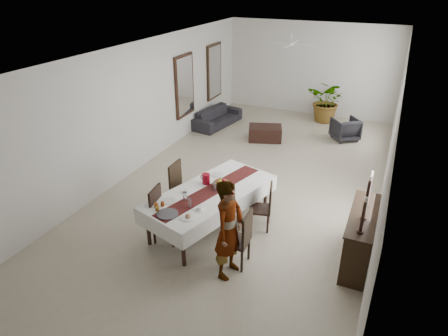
% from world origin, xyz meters
% --- Properties ---
extents(floor, '(6.00, 12.00, 0.00)m').
position_xyz_m(floor, '(0.00, 0.00, 0.00)').
color(floor, '#B2A78D').
rests_on(floor, ground).
extents(ceiling, '(6.00, 12.00, 0.02)m').
position_xyz_m(ceiling, '(0.00, 0.00, 3.20)').
color(ceiling, silver).
rests_on(ceiling, wall_back).
extents(wall_back, '(6.00, 0.02, 3.20)m').
position_xyz_m(wall_back, '(0.00, 6.00, 1.60)').
color(wall_back, silver).
rests_on(wall_back, floor).
extents(wall_front, '(6.00, 0.02, 3.20)m').
position_xyz_m(wall_front, '(0.00, -6.00, 1.60)').
color(wall_front, silver).
rests_on(wall_front, floor).
extents(wall_left, '(0.02, 12.00, 3.20)m').
position_xyz_m(wall_left, '(-3.00, 0.00, 1.60)').
color(wall_left, silver).
rests_on(wall_left, floor).
extents(wall_right, '(0.02, 12.00, 3.20)m').
position_xyz_m(wall_right, '(3.00, 0.00, 1.60)').
color(wall_right, silver).
rests_on(wall_right, floor).
extents(dining_table_top, '(1.78, 2.78, 0.05)m').
position_xyz_m(dining_table_top, '(-0.09, -2.00, 0.78)').
color(dining_table_top, black).
rests_on(dining_table_top, table_leg_fl).
extents(table_leg_fl, '(0.09, 0.09, 0.75)m').
position_xyz_m(table_leg_fl, '(-0.90, -3.04, 0.38)').
color(table_leg_fl, black).
rests_on(table_leg_fl, floor).
extents(table_leg_fr, '(0.09, 0.09, 0.75)m').
position_xyz_m(table_leg_fr, '(0.00, -3.31, 0.38)').
color(table_leg_fr, black).
rests_on(table_leg_fr, floor).
extents(table_leg_bl, '(0.09, 0.09, 0.75)m').
position_xyz_m(table_leg_bl, '(-0.18, -0.69, 0.38)').
color(table_leg_bl, black).
rests_on(table_leg_bl, floor).
extents(table_leg_br, '(0.09, 0.09, 0.75)m').
position_xyz_m(table_leg_br, '(0.72, -0.97, 0.38)').
color(table_leg_br, black).
rests_on(table_leg_br, floor).
extents(tablecloth_top, '(2.02, 3.02, 0.01)m').
position_xyz_m(tablecloth_top, '(-0.09, -2.00, 0.81)').
color(tablecloth_top, white).
rests_on(tablecloth_top, dining_table_top).
extents(tablecloth_drape_left, '(0.82, 2.66, 0.32)m').
position_xyz_m(tablecloth_drape_left, '(-0.69, -1.82, 0.66)').
color(tablecloth_drape_left, white).
rests_on(tablecloth_drape_left, dining_table_top).
extents(tablecloth_drape_right, '(0.82, 2.66, 0.32)m').
position_xyz_m(tablecloth_drape_right, '(0.51, -2.19, 0.66)').
color(tablecloth_drape_right, white).
rests_on(tablecloth_drape_right, dining_table_top).
extents(tablecloth_drape_near, '(1.22, 0.38, 0.32)m').
position_xyz_m(tablecloth_drape_near, '(-0.49, -3.33, 0.66)').
color(tablecloth_drape_near, white).
rests_on(tablecloth_drape_near, dining_table_top).
extents(tablecloth_drape_far, '(1.22, 0.38, 0.32)m').
position_xyz_m(tablecloth_drape_far, '(0.31, -0.68, 0.66)').
color(tablecloth_drape_far, white).
rests_on(tablecloth_drape_far, dining_table_top).
extents(table_runner, '(1.14, 2.68, 0.00)m').
position_xyz_m(table_runner, '(-0.09, -2.00, 0.82)').
color(table_runner, maroon).
rests_on(table_runner, tablecloth_top).
extents(red_pitcher, '(0.20, 0.20, 0.21)m').
position_xyz_m(red_pitcher, '(-0.30, -1.77, 0.93)').
color(red_pitcher, maroon).
rests_on(red_pitcher, tablecloth_top).
extents(pitcher_handle, '(0.13, 0.06, 0.13)m').
position_xyz_m(pitcher_handle, '(-0.39, -1.75, 0.93)').
color(pitcher_handle, maroon).
rests_on(pitcher_handle, red_pitcher).
extents(wine_glass_near, '(0.08, 0.08, 0.18)m').
position_xyz_m(wine_glass_near, '(-0.17, -2.71, 0.91)').
color(wine_glass_near, silver).
rests_on(wine_glass_near, tablecloth_top).
extents(wine_glass_mid, '(0.08, 0.08, 0.18)m').
position_xyz_m(wine_glass_mid, '(-0.37, -2.54, 0.91)').
color(wine_glass_mid, silver).
rests_on(wine_glass_mid, tablecloth_top).
extents(wine_glass_far, '(0.08, 0.08, 0.18)m').
position_xyz_m(wine_glass_far, '(-0.02, -1.97, 0.91)').
color(wine_glass_far, silver).
rests_on(wine_glass_far, tablecloth_top).
extents(teacup_right, '(0.10, 0.10, 0.06)m').
position_xyz_m(teacup_right, '(0.03, -2.72, 0.85)').
color(teacup_right, white).
rests_on(teacup_right, saucer_right).
extents(saucer_right, '(0.16, 0.16, 0.01)m').
position_xyz_m(saucer_right, '(0.03, -2.72, 0.82)').
color(saucer_right, white).
rests_on(saucer_right, tablecloth_top).
extents(teacup_left, '(0.10, 0.10, 0.06)m').
position_xyz_m(teacup_left, '(-0.51, -2.27, 0.85)').
color(teacup_left, white).
rests_on(teacup_left, saucer_left).
extents(saucer_left, '(0.16, 0.16, 0.01)m').
position_xyz_m(saucer_left, '(-0.51, -2.27, 0.82)').
color(saucer_left, silver).
rests_on(saucer_left, tablecloth_top).
extents(plate_near_right, '(0.26, 0.26, 0.02)m').
position_xyz_m(plate_near_right, '(-0.03, -3.03, 0.83)').
color(plate_near_right, white).
rests_on(plate_near_right, tablecloth_top).
extents(bread_near_right, '(0.10, 0.10, 0.10)m').
position_xyz_m(bread_near_right, '(-0.03, -3.03, 0.86)').
color(bread_near_right, tan).
rests_on(bread_near_right, plate_near_right).
extents(plate_near_left, '(0.26, 0.26, 0.02)m').
position_xyz_m(plate_near_left, '(-0.63, -2.68, 0.83)').
color(plate_near_left, silver).
rests_on(plate_near_left, tablecloth_top).
extents(plate_far_left, '(0.26, 0.26, 0.02)m').
position_xyz_m(plate_far_left, '(-0.25, -1.34, 0.83)').
color(plate_far_left, silver).
rests_on(plate_far_left, tablecloth_top).
extents(serving_tray, '(0.39, 0.39, 0.02)m').
position_xyz_m(serving_tray, '(-0.42, -3.08, 0.83)').
color(serving_tray, '#444349').
rests_on(serving_tray, tablecloth_top).
extents(jam_jar_a, '(0.07, 0.07, 0.08)m').
position_xyz_m(jam_jar_a, '(-0.66, -3.05, 0.86)').
color(jam_jar_a, '#885913').
rests_on(jam_jar_a, tablecloth_top).
extents(jam_jar_b, '(0.07, 0.07, 0.08)m').
position_xyz_m(jam_jar_b, '(-0.74, -2.95, 0.86)').
color(jam_jar_b, '#8D4014').
rests_on(jam_jar_b, tablecloth_top).
extents(jam_jar_c, '(0.07, 0.07, 0.08)m').
position_xyz_m(jam_jar_c, '(-0.66, -2.87, 0.86)').
color(jam_jar_c, '#923F15').
rests_on(jam_jar_c, tablecloth_top).
extents(fruit_basket, '(0.32, 0.32, 0.11)m').
position_xyz_m(fruit_basket, '(0.04, -1.76, 0.87)').
color(fruit_basket, brown).
rests_on(fruit_basket, tablecloth_top).
extents(fruit_red, '(0.10, 0.10, 0.10)m').
position_xyz_m(fruit_red, '(0.08, -1.75, 0.95)').
color(fruit_red, maroon).
rests_on(fruit_red, fruit_basket).
extents(fruit_green, '(0.09, 0.09, 0.09)m').
position_xyz_m(fruit_green, '(0.01, -1.72, 0.95)').
color(fruit_green, olive).
rests_on(fruit_green, fruit_basket).
extents(fruit_yellow, '(0.09, 0.09, 0.09)m').
position_xyz_m(fruit_yellow, '(0.02, -1.81, 0.95)').
color(fruit_yellow, gold).
rests_on(fruit_yellow, fruit_basket).
extents(chair_right_near_seat, '(0.47, 0.47, 0.05)m').
position_xyz_m(chair_right_near_seat, '(0.81, -2.88, 0.48)').
color(chair_right_near_seat, black).
rests_on(chair_right_near_seat, chair_right_near_leg_fl).
extents(chair_right_near_leg_fl, '(0.05, 0.05, 0.45)m').
position_xyz_m(chair_right_near_leg_fl, '(1.00, -3.06, 0.23)').
color(chair_right_near_leg_fl, black).
rests_on(chair_right_near_leg_fl, floor).
extents(chair_right_near_leg_fr, '(0.05, 0.05, 0.45)m').
position_xyz_m(chair_right_near_leg_fr, '(0.99, -2.69, 0.23)').
color(chair_right_near_leg_fr, black).
rests_on(chair_right_near_leg_fr, floor).
extents(chair_right_near_leg_bl, '(0.05, 0.05, 0.45)m').
position_xyz_m(chair_right_near_leg_bl, '(0.63, -3.07, 0.23)').
color(chair_right_near_leg_bl, black).
rests_on(chair_right_near_leg_bl, floor).
extents(chair_right_near_leg_br, '(0.05, 0.05, 0.45)m').
position_xyz_m(chair_right_near_leg_br, '(0.61, -2.70, 0.23)').
color(chair_right_near_leg_br, black).
rests_on(chair_right_near_leg_br, floor).
extents(chair_right_near_back, '(0.06, 0.46, 0.58)m').
position_xyz_m(chair_right_near_back, '(1.01, -2.87, 0.79)').
color(chair_right_near_back, black).
rests_on(chair_right_near_back, chair_right_near_seat).
extents(chair_right_far_seat, '(0.51, 0.51, 0.05)m').
position_xyz_m(chair_right_far_seat, '(0.84, -1.66, 0.44)').
color(chair_right_far_seat, black).
rests_on(chair_right_far_seat, chair_right_far_leg_fl).
extents(chair_right_far_leg_fl, '(0.05, 0.05, 0.41)m').
position_xyz_m(chair_right_far_leg_fl, '(1.05, -1.79, 0.21)').
color(chair_right_far_leg_fl, black).
rests_on(chair_right_far_leg_fl, floor).
extents(chair_right_far_leg_fr, '(0.05, 0.05, 0.41)m').
position_xyz_m(chair_right_far_leg_fr, '(0.96, -1.45, 0.21)').
color(chair_right_far_leg_fr, black).
rests_on(chair_right_far_leg_fr, floor).
extents(chair_right_far_leg_bl, '(0.05, 0.05, 0.41)m').
position_xyz_m(chair_right_far_leg_bl, '(0.71, -1.87, 0.21)').
color(chair_right_far_leg_bl, black).
rests_on(chair_right_far_leg_bl, floor).
extents(chair_right_far_leg_br, '(0.05, 0.05, 0.41)m').
position_xyz_m(chair_right_far_leg_br, '(0.63, -1.54, 0.21)').
color(chair_right_far_leg_br, black).
rests_on(chair_right_far_leg_br, floor).
extents(chair_right_far_back, '(0.14, 0.42, 0.53)m').
position_xyz_m(chair_right_far_back, '(1.02, -1.62, 0.72)').
color(chair_right_far_back, black).
rests_on(chair_right_far_back, chair_right_far_seat).
extents(chair_left_near_seat, '(0.52, 0.52, 0.05)m').
position_xyz_m(chair_left_near_seat, '(-0.65, -2.76, 0.49)').
color(chair_left_near_seat, black).
rests_on(chair_left_near_seat, chair_left_near_leg_fl).
extents(chair_left_near_leg_fl, '(0.05, 0.05, 0.46)m').
position_xyz_m(chair_left_near_leg_fl, '(-0.86, -2.60, 0.23)').
color(chair_left_near_leg_fl, black).
rests_on(chair_left_near_leg_fl, floor).
extents(chair_left_near_leg_fr, '(0.05, 0.05, 0.46)m').
position_xyz_m(chair_left_near_leg_fr, '(-0.82, -2.98, 0.23)').
color(chair_left_near_leg_fr, black).
rests_on(chair_left_near_leg_fr, floor).
extents(chair_left_near_leg_bl, '(0.05, 0.05, 0.46)m').
position_xyz_m(chair_left_near_leg_bl, '(-0.48, -2.55, 0.23)').
color(chair_left_near_leg_bl, black).
rests_on(chair_left_near_leg_bl, floor).
extents(chair_left_near_leg_br, '(0.05, 0.05, 0.46)m').
position_xyz_m(chair_left_near_leg_br, '(-0.44, -2.93, 0.23)').
color(chair_left_near_leg_br, black).
rests_on(chair_left_near_leg_br, floor).
extents(chair_left_near_back, '(0.10, 0.47, 0.59)m').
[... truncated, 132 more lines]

